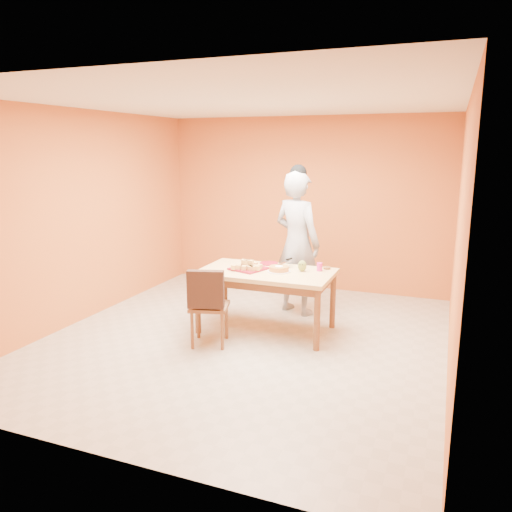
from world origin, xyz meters
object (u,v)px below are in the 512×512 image
at_px(person, 297,243).
at_px(sponge_cake, 279,269).
at_px(pastry_platter, 248,269).
at_px(dining_table, 266,278).
at_px(red_dinner_plate, 269,263).
at_px(egg_ornament, 302,266).
at_px(dining_chair, 209,305).
at_px(checker_tin, 327,268).
at_px(magenta_glass, 320,267).

height_order(person, sponge_cake, person).
relative_size(pastry_platter, sponge_cake, 1.57).
distance_m(dining_table, red_dinner_plate, 0.38).
height_order(pastry_platter, egg_ornament, egg_ornament).
relative_size(dining_chair, sponge_cake, 3.88).
xyz_separation_m(dining_table, sponge_cake, (0.16, 0.00, 0.13)).
bearing_deg(checker_tin, dining_table, -152.07).
distance_m(dining_table, checker_tin, 0.76).
distance_m(dining_table, egg_ornament, 0.46).
relative_size(dining_chair, person, 0.48).
distance_m(egg_ornament, checker_tin, 0.34).
bearing_deg(person, dining_table, 102.01).
bearing_deg(red_dinner_plate, egg_ornament, -23.49).
height_order(dining_table, red_dinner_plate, red_dinner_plate).
bearing_deg(dining_table, magenta_glass, 20.76).
bearing_deg(sponge_cake, egg_ornament, 27.11).
bearing_deg(egg_ornament, dining_table, -175.48).
xyz_separation_m(dining_table, pastry_platter, (-0.23, -0.02, 0.11)).
relative_size(dining_chair, magenta_glass, 9.36).
relative_size(red_dinner_plate, sponge_cake, 1.01).
distance_m(person, sponge_cake, 0.83).
height_order(red_dinner_plate, magenta_glass, magenta_glass).
bearing_deg(dining_table, red_dinner_plate, 105.41).
bearing_deg(sponge_cake, pastry_platter, -176.84).
bearing_deg(red_dinner_plate, magenta_glass, -9.98).
distance_m(egg_ornament, magenta_glass, 0.21).
bearing_deg(dining_table, sponge_cake, 0.55).
distance_m(red_dinner_plate, sponge_cake, 0.43).
relative_size(dining_table, magenta_glass, 16.29).
distance_m(dining_table, dining_chair, 0.83).
bearing_deg(red_dinner_plate, checker_tin, 0.00).
bearing_deg(dining_chair, egg_ornament, 26.27).
xyz_separation_m(dining_chair, magenta_glass, (1.05, 0.89, 0.33)).
bearing_deg(egg_ornament, red_dinner_plate, 143.46).
bearing_deg(egg_ornament, sponge_cake, -165.95).
distance_m(person, red_dinner_plate, 0.56).
bearing_deg(dining_chair, dining_table, 39.37).
bearing_deg(person, magenta_glass, 149.67).
bearing_deg(dining_table, person, 80.49).
height_order(pastry_platter, sponge_cake, sponge_cake).
bearing_deg(red_dinner_plate, pastry_platter, -109.43).
height_order(dining_table, dining_chair, dining_chair).
bearing_deg(red_dinner_plate, dining_chair, -109.34).
relative_size(red_dinner_plate, checker_tin, 2.70).
height_order(pastry_platter, magenta_glass, magenta_glass).
xyz_separation_m(magenta_glass, checker_tin, (0.06, 0.12, -0.04)).
bearing_deg(checker_tin, dining_chair, -137.64).
height_order(person, magenta_glass, person).
relative_size(dining_table, checker_tin, 18.11).
relative_size(pastry_platter, egg_ornament, 2.80).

